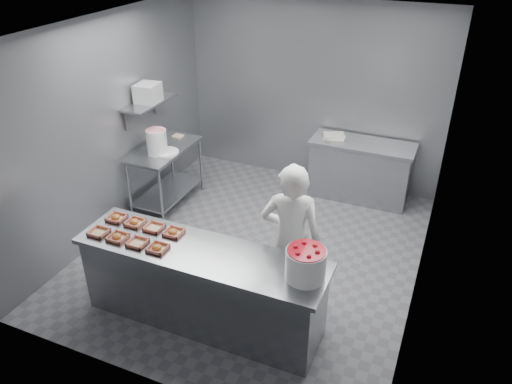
# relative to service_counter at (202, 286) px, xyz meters

# --- Properties ---
(floor) EXTENTS (4.50, 4.50, 0.00)m
(floor) POSITION_rel_service_counter_xyz_m (0.00, 1.35, -0.45)
(floor) COLOR #4C4C51
(floor) RESTS_ON ground
(ceiling) EXTENTS (4.50, 4.50, 0.00)m
(ceiling) POSITION_rel_service_counter_xyz_m (0.00, 1.35, 2.35)
(ceiling) COLOR white
(ceiling) RESTS_ON wall_back
(wall_back) EXTENTS (4.00, 0.04, 2.80)m
(wall_back) POSITION_rel_service_counter_xyz_m (0.00, 3.60, 0.95)
(wall_back) COLOR slate
(wall_back) RESTS_ON ground
(wall_left) EXTENTS (0.04, 4.50, 2.80)m
(wall_left) POSITION_rel_service_counter_xyz_m (-2.00, 1.35, 0.95)
(wall_left) COLOR slate
(wall_left) RESTS_ON ground
(wall_right) EXTENTS (0.04, 4.50, 2.80)m
(wall_right) POSITION_rel_service_counter_xyz_m (2.00, 1.35, 0.95)
(wall_right) COLOR slate
(wall_right) RESTS_ON ground
(service_counter) EXTENTS (2.60, 0.70, 0.90)m
(service_counter) POSITION_rel_service_counter_xyz_m (0.00, 0.00, 0.00)
(service_counter) COLOR slate
(service_counter) RESTS_ON ground
(prep_table) EXTENTS (0.60, 1.20, 0.90)m
(prep_table) POSITION_rel_service_counter_xyz_m (-1.65, 1.95, 0.14)
(prep_table) COLOR slate
(prep_table) RESTS_ON ground
(back_counter) EXTENTS (1.50, 0.60, 0.90)m
(back_counter) POSITION_rel_service_counter_xyz_m (0.90, 3.25, -0.00)
(back_counter) COLOR slate
(back_counter) RESTS_ON ground
(wall_shelf) EXTENTS (0.35, 0.90, 0.03)m
(wall_shelf) POSITION_rel_service_counter_xyz_m (-1.82, 1.95, 1.10)
(wall_shelf) COLOR slate
(wall_shelf) RESTS_ON wall_left
(tray_0) EXTENTS (0.19, 0.18, 0.04)m
(tray_0) POSITION_rel_service_counter_xyz_m (-1.11, -0.15, 0.47)
(tray_0) COLOR tan
(tray_0) RESTS_ON service_counter
(tray_1) EXTENTS (0.19, 0.18, 0.06)m
(tray_1) POSITION_rel_service_counter_xyz_m (-0.87, -0.15, 0.47)
(tray_1) COLOR tan
(tray_1) RESTS_ON service_counter
(tray_2) EXTENTS (0.19, 0.18, 0.04)m
(tray_2) POSITION_rel_service_counter_xyz_m (-0.63, -0.15, 0.47)
(tray_2) COLOR tan
(tray_2) RESTS_ON service_counter
(tray_3) EXTENTS (0.19, 0.18, 0.06)m
(tray_3) POSITION_rel_service_counter_xyz_m (-0.39, -0.15, 0.47)
(tray_3) COLOR tan
(tray_3) RESTS_ON service_counter
(tray_4) EXTENTS (0.19, 0.18, 0.06)m
(tray_4) POSITION_rel_service_counter_xyz_m (-1.11, 0.15, 0.47)
(tray_4) COLOR tan
(tray_4) RESTS_ON service_counter
(tray_5) EXTENTS (0.19, 0.18, 0.06)m
(tray_5) POSITION_rel_service_counter_xyz_m (-0.87, 0.15, 0.47)
(tray_5) COLOR tan
(tray_5) RESTS_ON service_counter
(tray_6) EXTENTS (0.19, 0.18, 0.04)m
(tray_6) POSITION_rel_service_counter_xyz_m (-0.63, 0.15, 0.47)
(tray_6) COLOR tan
(tray_6) RESTS_ON service_counter
(tray_7) EXTENTS (0.19, 0.18, 0.06)m
(tray_7) POSITION_rel_service_counter_xyz_m (-0.39, 0.15, 0.47)
(tray_7) COLOR tan
(tray_7) RESTS_ON service_counter
(worker) EXTENTS (0.71, 0.55, 1.72)m
(worker) POSITION_rel_service_counter_xyz_m (0.74, 0.60, 0.41)
(worker) COLOR white
(worker) RESTS_ON ground
(strawberry_tub) EXTENTS (0.37, 0.37, 0.31)m
(strawberry_tub) POSITION_rel_service_counter_xyz_m (1.08, 0.02, 0.61)
(strawberry_tub) COLOR silver
(strawberry_tub) RESTS_ON service_counter
(glaze_bucket) EXTENTS (0.29, 0.28, 0.42)m
(glaze_bucket) POSITION_rel_service_counter_xyz_m (-1.63, 1.76, 0.63)
(glaze_bucket) COLOR silver
(glaze_bucket) RESTS_ON prep_table
(bucket_lid) EXTENTS (0.35, 0.35, 0.03)m
(bucket_lid) POSITION_rel_service_counter_xyz_m (-1.53, 1.82, 0.46)
(bucket_lid) COLOR silver
(bucket_lid) RESTS_ON prep_table
(rag) EXTENTS (0.15, 0.13, 0.02)m
(rag) POSITION_rel_service_counter_xyz_m (-1.69, 2.39, 0.46)
(rag) COLOR #CCB28C
(rag) RESTS_ON prep_table
(appliance) EXTENTS (0.32, 0.36, 0.25)m
(appliance) POSITION_rel_service_counter_xyz_m (-1.82, 1.95, 1.24)
(appliance) COLOR gray
(appliance) RESTS_ON wall_shelf
(paper_stack) EXTENTS (0.34, 0.29, 0.06)m
(paper_stack) POSITION_rel_service_counter_xyz_m (0.46, 3.25, 0.48)
(paper_stack) COLOR silver
(paper_stack) RESTS_ON back_counter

